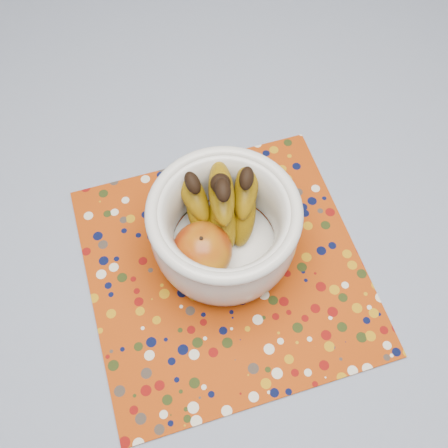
# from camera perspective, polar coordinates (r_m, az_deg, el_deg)

# --- Properties ---
(table) EXTENTS (1.20, 1.20, 0.75)m
(table) POSITION_cam_1_polar(r_m,az_deg,el_deg) (0.87, 2.00, -3.22)
(table) COLOR brown
(table) RESTS_ON ground
(tablecloth) EXTENTS (1.32, 1.32, 0.01)m
(tablecloth) POSITION_cam_1_polar(r_m,az_deg,el_deg) (0.80, 2.18, -0.75)
(tablecloth) COLOR slate
(tablecloth) RESTS_ON table
(placemat) EXTENTS (0.48, 0.48, 0.00)m
(placemat) POSITION_cam_1_polar(r_m,az_deg,el_deg) (0.76, 0.14, -4.90)
(placemat) COLOR #993408
(placemat) RESTS_ON tablecloth
(fruit_bowl) EXTENTS (0.20, 0.20, 0.16)m
(fruit_bowl) POSITION_cam_1_polar(r_m,az_deg,el_deg) (0.71, -0.24, 0.04)
(fruit_bowl) COLOR silver
(fruit_bowl) RESTS_ON placemat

